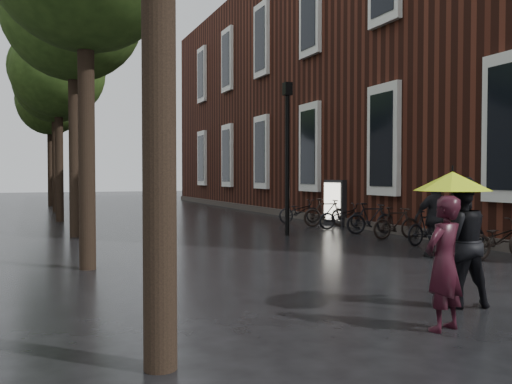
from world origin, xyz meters
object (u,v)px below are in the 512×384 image
pedestrian_walking (436,218)px  ad_lightbox (335,202)px  person_burgundy (444,263)px  person_black (459,242)px  parked_bicycles (376,221)px  lamp_post (287,143)px

pedestrian_walking → ad_lightbox: 7.95m
person_burgundy → person_black: size_ratio=0.88×
pedestrian_walking → parked_bicycles: pedestrian_walking is taller
parked_bicycles → pedestrian_walking: bearing=-107.2°
parked_bicycles → lamp_post: bearing=156.4°
person_burgundy → lamp_post: lamp_post is taller
person_black → parked_bicycles: bearing=-102.7°
person_black → pedestrian_walking: bearing=-112.3°
person_burgundy → ad_lightbox: (5.92, 12.36, 0.04)m
lamp_post → person_burgundy: bearing=-105.5°
person_burgundy → lamp_post: size_ratio=0.34×
pedestrian_walking → ad_lightbox: pedestrian_walking is taller
pedestrian_walking → lamp_post: bearing=-63.8°
pedestrian_walking → lamp_post: size_ratio=0.38×
ad_lightbox → person_burgundy: bearing=-122.2°
person_black → parked_bicycles: size_ratio=0.17×
person_black → lamp_post: lamp_post is taller
person_burgundy → lamp_post: bearing=-121.0°
ad_lightbox → lamp_post: (-3.18, -2.49, 1.99)m
parked_bicycles → lamp_post: (-2.48, 1.08, 2.38)m
pedestrian_walking → ad_lightbox: (1.98, 7.70, -0.03)m
person_black → person_burgundy: bearing=55.0°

